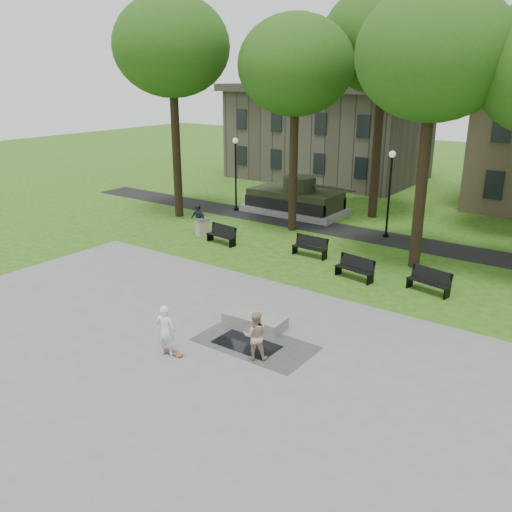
{
  "coord_description": "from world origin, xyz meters",
  "views": [
    {
      "loc": [
        11.51,
        -15.2,
        8.56
      ],
      "look_at": [
        -0.95,
        2.03,
        1.4
      ],
      "focal_mm": 38.0,
      "sensor_mm": 36.0,
      "label": 1
    }
  ],
  "objects_px": {
    "friend_watching": "(255,336)",
    "trash_bin": "(202,227)",
    "concrete_block": "(255,321)",
    "skateboarder": "(166,330)",
    "park_bench_0": "(222,234)"
  },
  "relations": [
    {
      "from": "friend_watching",
      "to": "trash_bin",
      "type": "bearing_deg",
      "value": -73.96
    },
    {
      "from": "concrete_block",
      "to": "trash_bin",
      "type": "distance_m",
      "value": 12.01
    },
    {
      "from": "skateboarder",
      "to": "friend_watching",
      "type": "height_order",
      "value": "skateboarder"
    },
    {
      "from": "friend_watching",
      "to": "skateboarder",
      "type": "bearing_deg",
      "value": -1.09
    },
    {
      "from": "friend_watching",
      "to": "concrete_block",
      "type": "bearing_deg",
      "value": -85.68
    },
    {
      "from": "skateboarder",
      "to": "friend_watching",
      "type": "relative_size",
      "value": 1.07
    },
    {
      "from": "park_bench_0",
      "to": "trash_bin",
      "type": "relative_size",
      "value": 1.92
    },
    {
      "from": "friend_watching",
      "to": "trash_bin",
      "type": "xyz_separation_m",
      "value": [
        -10.58,
        9.49,
        -0.33
      ]
    },
    {
      "from": "skateboarder",
      "to": "trash_bin",
      "type": "distance_m",
      "value": 13.65
    },
    {
      "from": "park_bench_0",
      "to": "friend_watching",
      "type": "bearing_deg",
      "value": -39.04
    },
    {
      "from": "friend_watching",
      "to": "trash_bin",
      "type": "height_order",
      "value": "friend_watching"
    },
    {
      "from": "concrete_block",
      "to": "park_bench_0",
      "type": "bearing_deg",
      "value": 135.79
    },
    {
      "from": "concrete_block",
      "to": "trash_bin",
      "type": "bearing_deg",
      "value": 140.3
    },
    {
      "from": "skateboarder",
      "to": "friend_watching",
      "type": "bearing_deg",
      "value": -168.89
    },
    {
      "from": "trash_bin",
      "to": "park_bench_0",
      "type": "bearing_deg",
      "value": -15.85
    }
  ]
}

